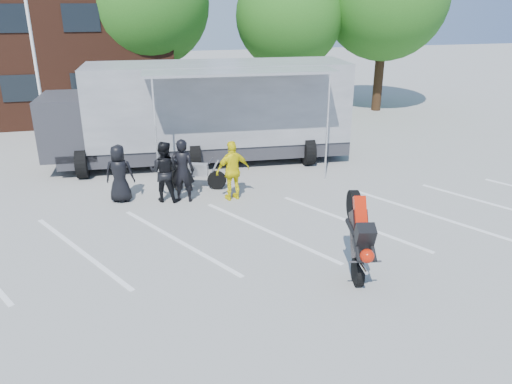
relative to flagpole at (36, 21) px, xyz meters
name	(u,v)px	position (x,y,z in m)	size (l,w,h in m)	color
ground	(270,249)	(6.24, -10.00, -5.05)	(100.00, 100.00, 0.00)	gray
parking_bay_lines	(260,231)	(6.24, -9.00, -5.05)	(18.00, 5.00, 0.01)	white
flagpole	(36,21)	(0.00, 0.00, 0.00)	(1.61, 0.12, 8.00)	white
tree_left	(147,3)	(4.24, 6.00, 0.51)	(6.12, 6.12, 8.64)	#382314
tree_mid	(289,16)	(11.24, 5.00, -0.11)	(5.44, 5.44, 7.68)	#382314
transporter_truck	(207,161)	(5.77, -2.51, -5.05)	(11.51, 5.54, 3.66)	#96989F
parked_motorcycle	(196,188)	(4.97, -5.34, -5.05)	(0.69, 2.08, 1.09)	#BAB9BE
stunt_bike_rider	(350,268)	(7.79, -11.36, -5.05)	(0.84, 1.79, 2.11)	black
spectator_leather_a	(119,174)	(2.63, -5.88, -4.17)	(0.87, 0.56, 1.78)	black
spectator_leather_b	(183,170)	(4.49, -6.32, -4.07)	(0.71, 0.47, 1.96)	black
spectator_leather_c	(164,172)	(3.95, -6.16, -4.12)	(0.91, 0.71, 1.87)	black
spectator_hivis	(233,171)	(5.99, -6.54, -4.12)	(1.09, 0.45, 1.86)	yellow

